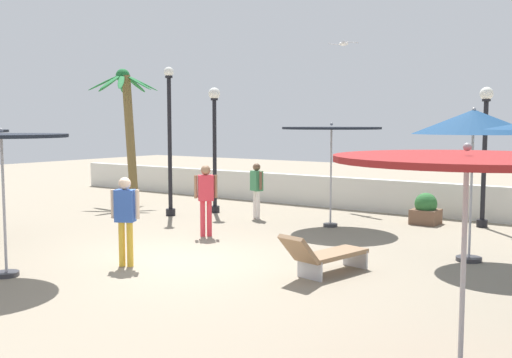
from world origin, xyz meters
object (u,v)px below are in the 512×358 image
patio_umbrella_1 (473,123)px  palm_tree_1 (127,117)px  patio_umbrella_0 (1,143)px  lamp_post_1 (170,138)px  guest_0 (257,185)px  lamp_post_0 (215,138)px  guest_2 (125,212)px  patio_umbrella_2 (331,132)px  seagull_0 (343,44)px  lamp_post_2 (485,145)px  guest_3 (206,193)px  patio_umbrella_5 (466,174)px  lounge_chair_0 (325,254)px  planter (426,210)px

patio_umbrella_1 → palm_tree_1: size_ratio=0.67×
patio_umbrella_0 → lamp_post_1: bearing=109.8°
palm_tree_1 → guest_0: size_ratio=2.87×
lamp_post_0 → guest_2: (2.95, -6.29, -1.24)m
patio_umbrella_1 → guest_2: 6.92m
patio_umbrella_2 → guest_0: bearing=-179.1°
palm_tree_1 → seagull_0: (6.08, 3.90, 2.40)m
patio_umbrella_2 → lamp_post_2: size_ratio=0.75×
lamp_post_1 → guest_3: bearing=-32.5°
patio_umbrella_5 → guest_0: 11.54m
patio_umbrella_0 → lounge_chair_0: bearing=35.9°
patio_umbrella_0 → seagull_0: seagull_0 is taller
palm_tree_1 → patio_umbrella_1: bearing=-9.8°
palm_tree_1 → lamp_post_1: 3.38m
guest_2 → patio_umbrella_2: bearing=79.8°
patio_umbrella_1 → lamp_post_2: 4.25m
lounge_chair_0 → lamp_post_0: bearing=143.5°
patio_umbrella_2 → guest_3: patio_umbrella_2 is taller
patio_umbrella_0 → lamp_post_2: size_ratio=0.72×
patio_umbrella_0 → guest_3: 5.14m
lamp_post_1 → patio_umbrella_1: bearing=-5.5°
palm_tree_1 → patio_umbrella_0: bearing=-55.4°
patio_umbrella_2 → seagull_0: 5.25m
patio_umbrella_0 → guest_2: bearing=55.8°
patio_umbrella_2 → guest_2: (-1.11, -6.13, -1.46)m
planter → guest_3: bearing=-128.0°
patio_umbrella_0 → lounge_chair_0: size_ratio=1.35×
patio_umbrella_2 → patio_umbrella_5: bearing=-54.7°
patio_umbrella_2 → lamp_post_1: (-4.75, -1.05, -0.21)m
patio_umbrella_0 → lounge_chair_0: (4.60, 3.33, -1.98)m
lounge_chair_0 → guest_3: (-4.12, 1.61, 0.66)m
lamp_post_0 → guest_2: bearing=-64.9°
planter → lamp_post_2: bearing=15.4°
patio_umbrella_1 → patio_umbrella_5: (1.65, -6.23, -0.47)m
lamp_post_0 → planter: (5.97, 1.68, -1.90)m
patio_umbrella_0 → patio_umbrella_2: size_ratio=0.96×
lamp_post_0 → lamp_post_2: (7.35, 2.06, -0.13)m
patio_umbrella_2 → lamp_post_1: lamp_post_1 is taller
patio_umbrella_5 → lamp_post_1: lamp_post_1 is taller
lamp_post_1 → guest_3: 3.71m
patio_umbrella_1 → seagull_0: seagull_0 is taller
patio_umbrella_0 → lamp_post_0: bearing=102.4°
lounge_chair_0 → seagull_0: (-4.07, 8.61, 4.94)m
patio_umbrella_5 → guest_2: patio_umbrella_5 is taller
seagull_0 → planter: seagull_0 is taller
lounge_chair_0 → planter: planter is taller
patio_umbrella_2 → guest_0: patio_umbrella_2 is taller
lamp_post_1 → seagull_0: seagull_0 is taller
patio_umbrella_2 → palm_tree_1: 7.85m
guest_2 → guest_0: bearing=101.6°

